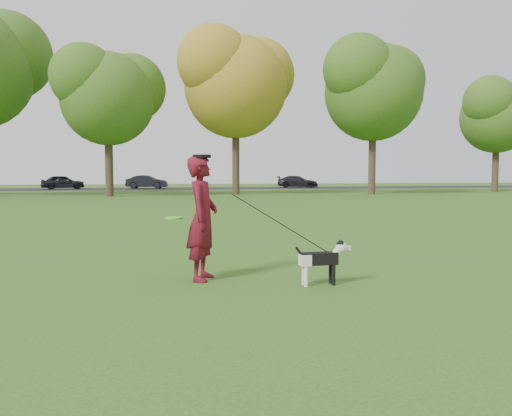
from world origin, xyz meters
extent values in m
plane|color=#285116|center=(0.00, 0.00, 0.00)|extent=(120.00, 120.00, 0.00)
cube|color=black|center=(0.00, 40.00, 0.01)|extent=(120.00, 7.00, 0.02)
imported|color=#5D0D20|center=(-0.99, 0.40, 0.82)|extent=(0.57, 0.69, 1.64)
cube|color=black|center=(0.40, -0.22, 0.34)|extent=(0.47, 0.15, 0.16)
cube|color=silver|center=(0.22, -0.22, 0.33)|extent=(0.13, 0.15, 0.14)
cylinder|color=silver|center=(0.22, -0.27, 0.13)|extent=(0.05, 0.05, 0.26)
cylinder|color=silver|center=(0.22, -0.16, 0.13)|extent=(0.05, 0.05, 0.26)
cylinder|color=black|center=(0.58, -0.27, 0.13)|extent=(0.05, 0.05, 0.26)
cylinder|color=black|center=(0.58, -0.16, 0.13)|extent=(0.05, 0.05, 0.26)
cylinder|color=silver|center=(0.61, -0.22, 0.38)|extent=(0.16, 0.09, 0.17)
sphere|color=silver|center=(0.70, -0.22, 0.47)|extent=(0.15, 0.15, 0.15)
sphere|color=black|center=(0.69, -0.22, 0.50)|extent=(0.11, 0.11, 0.11)
cube|color=silver|center=(0.78, -0.22, 0.46)|extent=(0.09, 0.06, 0.05)
sphere|color=black|center=(0.83, -0.22, 0.46)|extent=(0.03, 0.03, 0.03)
cone|color=black|center=(0.69, -0.25, 0.54)|extent=(0.05, 0.05, 0.06)
cone|color=black|center=(0.69, -0.18, 0.54)|extent=(0.05, 0.05, 0.06)
cylinder|color=black|center=(0.17, -0.22, 0.39)|extent=(0.16, 0.03, 0.22)
cylinder|color=black|center=(0.57, -0.22, 0.38)|extent=(0.10, 0.10, 0.02)
imported|color=black|center=(-8.99, 40.00, 0.63)|extent=(3.87, 2.38, 1.23)
imported|color=black|center=(-1.81, 40.00, 0.62)|extent=(3.83, 1.97, 1.20)
imported|color=black|center=(12.38, 40.00, 0.59)|extent=(4.24, 2.76, 1.14)
cylinder|color=#37F11E|center=(-1.37, 0.35, 0.83)|extent=(0.23, 0.23, 0.02)
cylinder|color=black|center=(-0.99, 0.40, 1.63)|extent=(0.24, 0.24, 0.04)
cylinder|color=#38281C|center=(-4.00, 25.50, 2.10)|extent=(0.48, 0.48, 4.20)
sphere|color=#426B1E|center=(-4.00, 25.50, 6.44)|extent=(5.60, 5.60, 5.60)
cylinder|color=#38281C|center=(4.00, 26.50, 2.52)|extent=(0.48, 0.48, 5.04)
sphere|color=#A58426|center=(4.00, 26.50, 7.73)|extent=(6.72, 6.72, 6.72)
cylinder|color=#38281C|center=(13.00, 25.00, 2.42)|extent=(0.48, 0.48, 4.83)
sphere|color=#426B1E|center=(13.00, 25.00, 7.41)|extent=(6.44, 6.44, 6.44)
cylinder|color=#38281C|center=(24.00, 27.00, 1.99)|extent=(0.48, 0.48, 3.99)
sphere|color=#426B1E|center=(24.00, 27.00, 6.12)|extent=(5.32, 5.32, 5.32)
camera|label=1|loc=(-1.68, -6.11, 1.41)|focal=35.00mm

